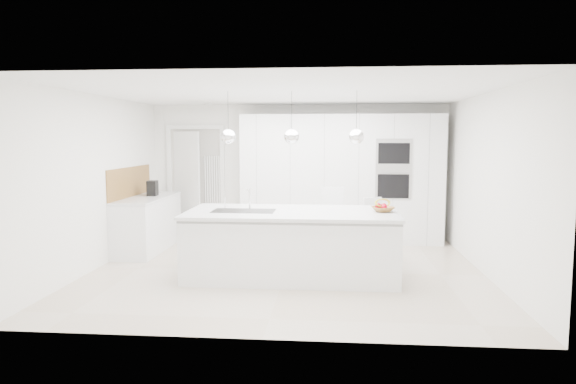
# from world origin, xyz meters

# --- Properties ---
(floor) EXTENTS (5.50, 5.50, 0.00)m
(floor) POSITION_xyz_m (0.00, 0.00, 0.00)
(floor) COLOR beige
(floor) RESTS_ON ground
(wall_back) EXTENTS (5.50, 0.00, 5.50)m
(wall_back) POSITION_xyz_m (0.00, 2.50, 1.25)
(wall_back) COLOR white
(wall_back) RESTS_ON ground
(wall_left) EXTENTS (0.00, 5.00, 5.00)m
(wall_left) POSITION_xyz_m (-2.75, 0.00, 1.25)
(wall_left) COLOR white
(wall_left) RESTS_ON ground
(ceiling) EXTENTS (5.50, 5.50, 0.00)m
(ceiling) POSITION_xyz_m (0.00, 0.00, 2.50)
(ceiling) COLOR white
(ceiling) RESTS_ON wall_back
(tall_cabinets) EXTENTS (3.60, 0.60, 2.30)m
(tall_cabinets) POSITION_xyz_m (0.80, 2.20, 1.15)
(tall_cabinets) COLOR white
(tall_cabinets) RESTS_ON floor
(oven_stack) EXTENTS (0.62, 0.04, 1.05)m
(oven_stack) POSITION_xyz_m (1.70, 1.89, 1.35)
(oven_stack) COLOR #A5A5A8
(oven_stack) RESTS_ON tall_cabinets
(doorway_frame) EXTENTS (1.11, 0.08, 2.13)m
(doorway_frame) POSITION_xyz_m (-1.95, 2.47, 1.02)
(doorway_frame) COLOR white
(doorway_frame) RESTS_ON floor
(hallway_door) EXTENTS (0.76, 0.38, 2.00)m
(hallway_door) POSITION_xyz_m (-2.20, 2.42, 1.00)
(hallway_door) COLOR white
(hallway_door) RESTS_ON floor
(radiator) EXTENTS (0.32, 0.04, 1.40)m
(radiator) POSITION_xyz_m (-1.63, 2.46, 0.85)
(radiator) COLOR white
(radiator) RESTS_ON floor
(left_base_cabinets) EXTENTS (0.60, 1.80, 0.86)m
(left_base_cabinets) POSITION_xyz_m (-2.45, 1.20, 0.43)
(left_base_cabinets) COLOR white
(left_base_cabinets) RESTS_ON floor
(left_worktop) EXTENTS (0.62, 1.82, 0.04)m
(left_worktop) POSITION_xyz_m (-2.45, 1.20, 0.88)
(left_worktop) COLOR silver
(left_worktop) RESTS_ON left_base_cabinets
(oak_backsplash) EXTENTS (0.02, 1.80, 0.50)m
(oak_backsplash) POSITION_xyz_m (-2.74, 1.20, 1.15)
(oak_backsplash) COLOR olive
(oak_backsplash) RESTS_ON wall_left
(island_base) EXTENTS (2.80, 1.20, 0.86)m
(island_base) POSITION_xyz_m (0.10, -0.30, 0.43)
(island_base) COLOR white
(island_base) RESTS_ON floor
(island_worktop) EXTENTS (2.84, 1.40, 0.04)m
(island_worktop) POSITION_xyz_m (0.10, -0.25, 0.88)
(island_worktop) COLOR silver
(island_worktop) RESTS_ON island_base
(island_sink) EXTENTS (0.84, 0.44, 0.18)m
(island_sink) POSITION_xyz_m (-0.55, -0.30, 0.82)
(island_sink) COLOR #3F3F42
(island_sink) RESTS_ON island_worktop
(island_tap) EXTENTS (0.02, 0.02, 0.30)m
(island_tap) POSITION_xyz_m (-0.50, -0.10, 1.05)
(island_tap) COLOR white
(island_tap) RESTS_ON island_worktop
(pendant_left) EXTENTS (0.20, 0.20, 0.20)m
(pendant_left) POSITION_xyz_m (-0.75, -0.30, 1.90)
(pendant_left) COLOR white
(pendant_left) RESTS_ON ceiling
(pendant_mid) EXTENTS (0.20, 0.20, 0.20)m
(pendant_mid) POSITION_xyz_m (0.10, -0.30, 1.90)
(pendant_mid) COLOR white
(pendant_mid) RESTS_ON ceiling
(pendant_right) EXTENTS (0.20, 0.20, 0.20)m
(pendant_right) POSITION_xyz_m (0.95, -0.30, 1.90)
(pendant_right) COLOR white
(pendant_right) RESTS_ON ceiling
(fruit_bowl) EXTENTS (0.38, 0.38, 0.07)m
(fruit_bowl) POSITION_xyz_m (1.32, -0.22, 0.94)
(fruit_bowl) COLOR olive
(fruit_bowl) RESTS_ON island_worktop
(espresso_machine) EXTENTS (0.18, 0.26, 0.26)m
(espresso_machine) POSITION_xyz_m (-2.43, 1.41, 1.03)
(espresso_machine) COLOR black
(espresso_machine) RESTS_ON left_worktop
(bar_stool_left) EXTENTS (0.42, 0.54, 1.12)m
(bar_stool_left) POSITION_xyz_m (0.65, 0.71, 0.56)
(bar_stool_left) COLOR white
(bar_stool_left) RESTS_ON floor
(bar_stool_right) EXTENTS (0.48, 0.54, 0.97)m
(bar_stool_right) POSITION_xyz_m (1.26, 0.66, 0.49)
(bar_stool_right) COLOR white
(bar_stool_right) RESTS_ON floor
(apple_a) EXTENTS (0.08, 0.08, 0.08)m
(apple_a) POSITION_xyz_m (1.34, -0.18, 0.97)
(apple_a) COLOR #BB0016
(apple_a) RESTS_ON fruit_bowl
(apple_b) EXTENTS (0.08, 0.08, 0.08)m
(apple_b) POSITION_xyz_m (1.26, -0.19, 0.97)
(apple_b) COLOR #BB0016
(apple_b) RESTS_ON fruit_bowl
(apple_c) EXTENTS (0.08, 0.08, 0.08)m
(apple_c) POSITION_xyz_m (1.33, -0.29, 0.97)
(apple_c) COLOR #BB0016
(apple_c) RESTS_ON fruit_bowl
(banana_bunch) EXTENTS (0.25, 0.18, 0.23)m
(banana_bunch) POSITION_xyz_m (1.31, -0.25, 1.02)
(banana_bunch) COLOR gold
(banana_bunch) RESTS_ON fruit_bowl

